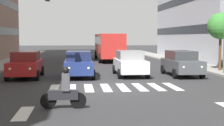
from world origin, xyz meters
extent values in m
plane|color=#2D2D30|center=(0.00, 0.00, 0.00)|extent=(180.00, 180.00, 0.00)
cube|color=black|center=(-15.18, -20.70, 3.45)|extent=(10.02, 21.65, 0.90)
cube|color=black|center=(-15.18, -20.70, 6.90)|extent=(10.02, 21.65, 0.90)
cube|color=silver|center=(-3.15, 0.00, 0.00)|extent=(0.45, 2.80, 0.01)
cube|color=silver|center=(-2.25, 0.00, 0.00)|extent=(0.45, 2.80, 0.01)
cube|color=silver|center=(-1.35, 0.00, 0.00)|extent=(0.45, 2.80, 0.01)
cube|color=silver|center=(-0.45, 0.00, 0.00)|extent=(0.45, 2.80, 0.01)
cube|color=silver|center=(0.45, 0.00, 0.00)|extent=(0.45, 2.80, 0.01)
cube|color=silver|center=(1.35, 0.00, 0.00)|extent=(0.45, 2.80, 0.01)
cube|color=silver|center=(2.25, 0.00, 0.00)|extent=(0.45, 2.80, 0.01)
cube|color=silver|center=(3.15, 0.00, 0.00)|extent=(0.45, 2.80, 0.01)
cube|color=silver|center=(3.83, 5.50, 0.00)|extent=(0.50, 2.20, 0.01)
cube|color=#474C51|center=(-5.17, -4.67, 0.72)|extent=(1.80, 4.40, 0.80)
cube|color=#343639|center=(-5.17, -4.87, 1.42)|extent=(1.58, 2.46, 0.60)
cylinder|color=black|center=(-6.07, -3.22, 0.32)|extent=(0.22, 0.64, 0.64)
cylinder|color=black|center=(-4.27, -3.22, 0.32)|extent=(0.22, 0.64, 0.64)
cylinder|color=black|center=(-6.07, -6.13, 0.32)|extent=(0.22, 0.64, 0.64)
cylinder|color=black|center=(-4.27, -6.13, 0.32)|extent=(0.22, 0.64, 0.64)
sphere|color=white|center=(-5.75, -2.52, 0.80)|extent=(0.18, 0.18, 0.18)
sphere|color=white|center=(-4.59, -2.52, 0.80)|extent=(0.18, 0.18, 0.18)
cube|color=silver|center=(-1.66, -5.06, 0.72)|extent=(1.80, 4.40, 0.80)
cube|color=gray|center=(-1.66, -5.26, 1.42)|extent=(1.58, 2.46, 0.60)
cylinder|color=black|center=(-2.56, -3.60, 0.32)|extent=(0.22, 0.64, 0.64)
cylinder|color=black|center=(-0.76, -3.60, 0.32)|extent=(0.22, 0.64, 0.64)
cylinder|color=black|center=(-2.56, -6.51, 0.32)|extent=(0.22, 0.64, 0.64)
cylinder|color=black|center=(-0.76, -6.51, 0.32)|extent=(0.22, 0.64, 0.64)
sphere|color=white|center=(-2.23, -2.91, 0.80)|extent=(0.18, 0.18, 0.18)
sphere|color=white|center=(-1.08, -2.91, 0.80)|extent=(0.18, 0.18, 0.18)
cube|color=navy|center=(1.84, -4.75, 0.72)|extent=(1.80, 4.40, 0.80)
cube|color=#1D2547|center=(1.84, -4.95, 1.42)|extent=(1.58, 2.46, 0.60)
cylinder|color=black|center=(0.94, -3.29, 0.32)|extent=(0.22, 0.64, 0.64)
cylinder|color=black|center=(2.74, -3.29, 0.32)|extent=(0.22, 0.64, 0.64)
cylinder|color=black|center=(0.94, -6.20, 0.32)|extent=(0.22, 0.64, 0.64)
cylinder|color=black|center=(2.74, -6.20, 0.32)|extent=(0.22, 0.64, 0.64)
sphere|color=white|center=(1.27, -2.60, 0.80)|extent=(0.18, 0.18, 0.18)
sphere|color=white|center=(2.42, -2.60, 0.80)|extent=(0.18, 0.18, 0.18)
cube|color=maroon|center=(5.27, -4.70, 0.72)|extent=(1.80, 4.40, 0.80)
cube|color=maroon|center=(5.27, -4.90, 1.42)|extent=(1.58, 2.46, 0.60)
cylinder|color=black|center=(4.37, -3.24, 0.32)|extent=(0.22, 0.64, 0.64)
cylinder|color=black|center=(6.17, -3.24, 0.32)|extent=(0.22, 0.64, 0.64)
cylinder|color=black|center=(4.37, -6.15, 0.32)|extent=(0.22, 0.64, 0.64)
cylinder|color=black|center=(6.17, -6.15, 0.32)|extent=(0.22, 0.64, 0.64)
sphere|color=white|center=(4.70, -2.55, 0.80)|extent=(0.18, 0.18, 0.18)
sphere|color=white|center=(5.85, -2.55, 0.80)|extent=(0.18, 0.18, 0.18)
cube|color=red|center=(-1.66, -19.99, 1.75)|extent=(2.50, 10.50, 2.50)
cube|color=black|center=(-1.66, -19.99, 2.30)|extent=(2.52, 9.87, 0.80)
cylinder|color=black|center=(-2.91, -16.32, 0.50)|extent=(0.28, 1.00, 1.00)
cylinder|color=black|center=(-0.41, -16.32, 0.50)|extent=(0.28, 1.00, 1.00)
cylinder|color=black|center=(-2.91, -23.14, 0.50)|extent=(0.28, 1.00, 1.00)
cylinder|color=black|center=(-0.41, -23.14, 0.50)|extent=(0.28, 1.00, 1.00)
cylinder|color=black|center=(3.02, 4.87, 0.30)|extent=(0.60, 0.12, 0.60)
cylinder|color=black|center=(1.92, 4.90, 0.30)|extent=(0.60, 0.12, 0.60)
cube|color=#232328|center=(2.47, 4.89, 0.52)|extent=(1.11, 0.27, 0.36)
cube|color=#4C4C51|center=(2.37, 4.89, 1.00)|extent=(0.29, 0.37, 0.64)
sphere|color=black|center=(2.37, 4.89, 1.44)|extent=(0.26, 0.26, 0.26)
cylinder|color=#513823|center=(-8.82, -6.71, 1.52)|extent=(0.20, 0.20, 2.75)
sphere|color=#387F33|center=(-8.82, -6.71, 3.50)|extent=(2.00, 2.00, 2.00)
camera|label=1|loc=(1.97, 17.00, 2.65)|focal=52.57mm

